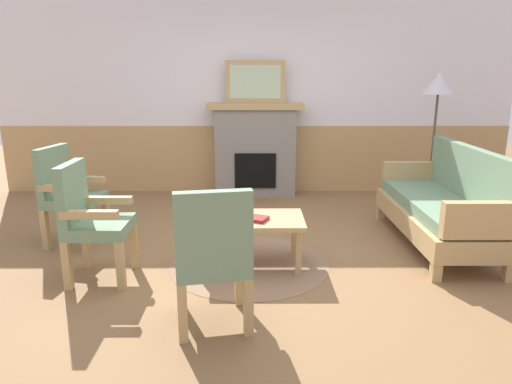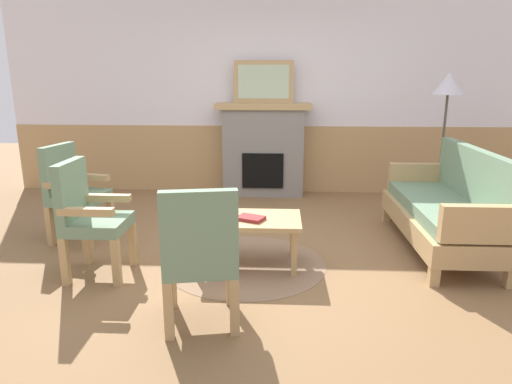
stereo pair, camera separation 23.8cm
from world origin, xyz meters
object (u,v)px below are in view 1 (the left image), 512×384
Objects in this scene: coffee_table at (249,224)px; armchair_by_window_left at (67,191)px; framed_picture at (255,82)px; book_on_table at (254,218)px; floor_lamp_by_couch at (438,92)px; armchair_front_left at (213,252)px; fireplace at (255,149)px; armchair_near_fireplace at (90,216)px; couch at (441,206)px.

armchair_by_window_left reaches higher than coffee_table.
framed_picture is 2.86m from armchair_by_window_left.
floor_lamp_by_couch reaches higher than book_on_table.
armchair_by_window_left is at bearing -134.20° from framed_picture.
framed_picture reaches higher than armchair_front_left.
framed_picture reaches higher than book_on_table.
armchair_front_left is at bearing -94.70° from framed_picture.
floor_lamp_by_couch is at bearing -19.81° from fireplace.
armchair_near_fireplace is at bearing -116.23° from framed_picture.
coffee_table is at bearing -91.49° from fireplace.
book_on_table is at bearing 8.87° from armchair_near_fireplace.
armchair_by_window_left is (-0.51, 0.83, 0.00)m from armchair_near_fireplace.
armchair_near_fireplace is (-1.29, -0.27, 0.15)m from coffee_table.
book_on_table is (-0.02, -2.53, -0.20)m from fireplace.
coffee_table is 0.98× the size of armchair_front_left.
coffee_table is (-1.89, -0.50, -0.01)m from couch.
coffee_table is 1.32m from armchair_near_fireplace.
framed_picture is at bearing 63.77° from armchair_near_fireplace.
floor_lamp_by_couch is at bearing -19.82° from framed_picture.
framed_picture reaches higher than armchair_near_fireplace.
framed_picture reaches higher than floor_lamp_by_couch.
framed_picture is 0.44× the size of couch.
armchair_front_left is 3.78m from floor_lamp_by_couch.
floor_lamp_by_couch is (3.51, 1.96, 0.91)m from armchair_near_fireplace.
fireplace is at bearing 63.77° from armchair_near_fireplace.
armchair_front_left reaches higher than book_on_table.
floor_lamp_by_couch is at bearing 38.81° from book_on_table.
framed_picture is at bearing 160.18° from floor_lamp_by_couch.
couch and armchair_near_fireplace have the same top height.
armchair_by_window_left is at bearing 162.86° from coffee_table.
floor_lamp_by_couch is (4.02, 1.14, 0.91)m from armchair_by_window_left.
floor_lamp_by_couch is (2.18, 1.75, 1.00)m from book_on_table.
armchair_by_window_left is at bearing 179.09° from couch.
floor_lamp_by_couch reaches higher than coffee_table.
couch is (1.83, -1.97, -0.26)m from fireplace.
coffee_table is at bearing -17.14° from armchair_by_window_left.
armchair_front_left is (-0.22, -1.04, 0.15)m from coffee_table.
fireplace is at bearing 160.19° from floor_lamp_by_couch.
book_on_table is 0.23× the size of armchair_front_left.
armchair_by_window_left is 1.00× the size of armchair_front_left.
armchair_by_window_left is (-1.86, -1.92, -1.02)m from framed_picture.
framed_picture is at bearing 89.56° from book_on_table.
floor_lamp_by_couch is at bearing 74.42° from couch.
floor_lamp_by_couch reaches higher than armchair_front_left.
armchair_near_fireplace is at bearing -166.44° from couch.
coffee_table is 1.07m from armchair_front_left.
couch is at bearing -105.58° from floor_lamp_by_couch.
book_on_table is (-0.02, -2.53, -1.10)m from framed_picture.
fireplace is 0.91m from framed_picture.
floor_lamp_by_couch reaches higher than fireplace.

